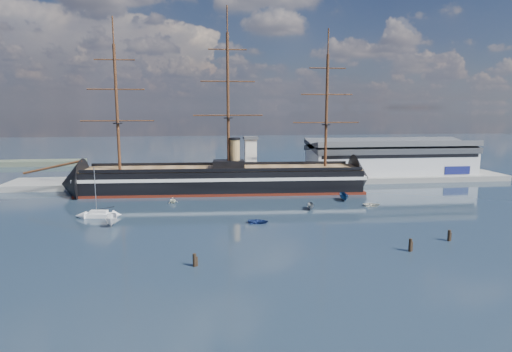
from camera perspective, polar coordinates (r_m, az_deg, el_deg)
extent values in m
plane|color=#1D2C39|center=(120.33, -0.37, -3.86)|extent=(600.00, 600.00, 0.00)
cube|color=slate|center=(156.64, 1.70, -0.82)|extent=(180.00, 18.00, 2.00)
cube|color=#B7BABC|center=(173.34, 17.38, 2.06)|extent=(62.00, 20.00, 10.00)
cube|color=#3F4247|center=(172.78, 17.47, 3.91)|extent=(63.00, 21.00, 2.00)
cube|color=silver|center=(151.46, -0.73, 2.28)|extent=(4.00, 4.00, 14.00)
cube|color=#3F4247|center=(150.76, -0.74, 5.11)|extent=(5.00, 5.00, 1.00)
cube|color=black|center=(138.50, -4.47, -0.48)|extent=(88.73, 20.68, 7.00)
cube|color=silver|center=(138.31, -4.48, 0.01)|extent=(90.74, 21.02, 1.00)
cube|color=#531A0F|center=(139.16, -4.45, -1.96)|extent=(90.74, 20.98, 0.90)
cone|color=black|center=(144.11, -23.27, -0.95)|extent=(14.82, 16.41, 15.68)
cone|color=black|center=(148.16, 13.80, -0.21)|extent=(11.82, 16.25, 15.68)
cube|color=brown|center=(137.95, -4.49, 0.99)|extent=(88.66, 19.40, 0.40)
cube|color=black|center=(137.87, -3.67, 1.58)|extent=(10.31, 6.53, 2.50)
cylinder|color=#AA864E|center=(137.59, -2.85, 3.04)|extent=(3.20, 3.20, 9.00)
cylinder|color=#381E0F|center=(144.99, -25.49, 1.08)|extent=(17.76, 1.65, 4.43)
cylinder|color=#381E0F|center=(138.82, -18.06, 8.58)|extent=(0.90, 0.90, 38.00)
cylinder|color=#381E0F|center=(136.70, -3.75, 9.84)|extent=(0.90, 0.90, 42.00)
cylinder|color=#381E0F|center=(142.28, 9.38, 8.50)|extent=(0.90, 0.90, 36.00)
cube|color=silver|center=(113.61, -20.20, -4.94)|extent=(8.16, 3.48, 1.05)
cube|color=silver|center=(113.42, -20.22, -4.53)|extent=(4.42, 2.30, 0.84)
cylinder|color=#B2B2B7|center=(112.43, -20.63, -1.81)|extent=(0.17, 0.17, 11.58)
imported|color=white|center=(105.29, -18.62, -6.24)|extent=(7.86, 3.62, 3.04)
imported|color=navy|center=(101.50, 0.27, -6.32)|extent=(1.81, 3.20, 1.41)
imported|color=slate|center=(115.87, 7.26, -4.44)|extent=(5.58, 3.16, 2.11)
imported|color=white|center=(124.83, -11.01, -3.56)|extent=(5.54, 4.45, 1.87)
imported|color=silver|center=(122.93, 15.16, -3.91)|extent=(1.51, 3.00, 1.35)
imported|color=navy|center=(128.50, 11.64, -3.22)|extent=(6.92, 3.14, 2.68)
cylinder|color=black|center=(75.90, -8.17, -11.83)|extent=(0.64, 0.64, 2.96)
cylinder|color=black|center=(87.51, 19.84, -9.43)|extent=(0.64, 0.64, 3.19)
cylinder|color=black|center=(97.01, 24.31, -7.89)|extent=(0.64, 0.64, 2.98)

